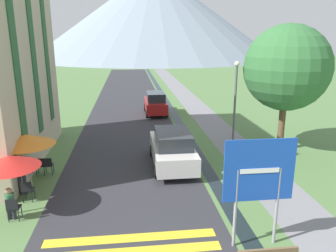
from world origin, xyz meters
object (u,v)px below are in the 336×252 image
object	(u,v)px
cafe_chair_far_left	(40,165)
cafe_chair_far_right	(48,164)
cafe_umbrella_front_red	(9,162)
parked_car_near	(172,148)
cafe_umbrella_middle_orange	(26,140)
road_sign	(259,178)
cafe_chair_nearest	(13,207)
cafe_chair_near_right	(27,190)
person_seated_near	(10,202)
parked_car_far	(156,103)
tree_by_path	(287,68)
person_standing_terrace	(21,171)
streetlamp	(235,98)

from	to	relation	value
cafe_chair_far_left	cafe_chair_far_right	bearing A→B (deg)	-28.46
cafe_chair_far_right	cafe_umbrella_front_red	xyz separation A→B (m)	(-0.39, -3.40, 1.49)
parked_car_near	cafe_umbrella_middle_orange	distance (m)	6.59
road_sign	cafe_chair_nearest	size ratio (longest dim) A/B	4.01
cafe_chair_near_right	person_seated_near	distance (m)	1.26
parked_car_far	tree_by_path	xyz separation A→B (m)	(6.25, -9.66, 3.68)
cafe_chair_far_left	tree_by_path	size ratio (longest dim) A/B	0.12
parked_car_far	cafe_chair_near_right	size ratio (longest dim) A/B	4.80
parked_car_far	person_seated_near	distance (m)	16.77
parked_car_far	person_standing_terrace	bearing A→B (deg)	-115.49
cafe_chair_near_right	cafe_umbrella_front_red	size ratio (longest dim) A/B	0.38
cafe_chair_far_left	streetlamp	distance (m)	10.50
cafe_chair_nearest	person_standing_terrace	distance (m)	2.09
cafe_chair_far_right	person_seated_near	distance (m)	3.82
cafe_umbrella_front_red	parked_car_far	bearing A→B (deg)	67.31
person_seated_near	parked_car_far	bearing A→B (deg)	67.81
parked_car_near	parked_car_far	bearing A→B (deg)	89.49
streetlamp	tree_by_path	world-z (taller)	tree_by_path
cafe_chair_far_right	cafe_umbrella_front_red	size ratio (longest dim) A/B	0.38
road_sign	parked_car_near	distance (m)	6.94
tree_by_path	parked_car_near	bearing A→B (deg)	-165.28
parked_car_far	cafe_umbrella_front_red	xyz separation A→B (m)	(-6.33, -15.14, 1.10)
cafe_chair_nearest	cafe_chair_near_right	world-z (taller)	same
cafe_chair_far_left	cafe_umbrella_middle_orange	bearing A→B (deg)	-123.87
person_standing_terrace	streetlamp	size ratio (longest dim) A/B	0.36
cafe_umbrella_front_red	person_standing_terrace	bearing A→B (deg)	96.60
cafe_chair_far_right	streetlamp	xyz separation A→B (m)	(9.56, 2.47, 2.43)
person_seated_near	tree_by_path	distance (m)	14.43
cafe_chair_near_right	cafe_umbrella_front_red	world-z (taller)	cafe_umbrella_front_red
parked_car_far	cafe_umbrella_middle_orange	xyz separation A→B (m)	(-6.42, -12.82, 1.16)
tree_by_path	cafe_chair_near_right	bearing A→B (deg)	-159.44
cafe_chair_far_left	tree_by_path	xyz separation A→B (m)	(12.53, 2.07, 4.08)
person_seated_near	cafe_chair_nearest	bearing A→B (deg)	-42.93
cafe_chair_near_right	person_seated_near	world-z (taller)	person_seated_near
cafe_chair_nearest	cafe_umbrella_front_red	size ratio (longest dim) A/B	0.38
cafe_chair_nearest	person_seated_near	world-z (taller)	person_seated_near
cafe_chair_far_right	cafe_chair_near_right	distance (m)	2.57
cafe_chair_far_right	streetlamp	world-z (taller)	streetlamp
cafe_chair_far_left	person_standing_terrace	bearing A→B (deg)	-123.44
person_standing_terrace	person_seated_near	bearing A→B (deg)	-84.92
cafe_chair_far_right	cafe_umbrella_middle_orange	world-z (taller)	cafe_umbrella_middle_orange
parked_car_near	person_seated_near	distance (m)	7.53
parked_car_far	person_standing_terrace	world-z (taller)	parked_car_far
cafe_chair_far_left	tree_by_path	world-z (taller)	tree_by_path
streetlamp	tree_by_path	distance (m)	3.12
cafe_umbrella_middle_orange	parked_car_near	bearing A→B (deg)	13.29
parked_car_far	cafe_chair_near_right	distance (m)	15.56
road_sign	cafe_chair_far_left	distance (m)	10.15
cafe_chair_far_right	cafe_umbrella_middle_orange	xyz separation A→B (m)	(-0.48, -1.08, 1.56)
cafe_chair_near_right	cafe_chair_far_left	bearing A→B (deg)	101.66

